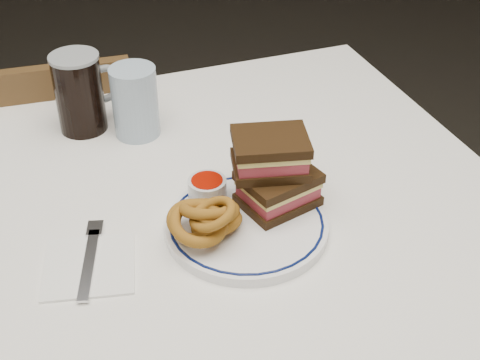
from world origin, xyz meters
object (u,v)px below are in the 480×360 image
object	(u,v)px
chair_far	(58,194)
beer_mug	(81,92)
reuben_sandwich	(274,171)
main_plate	(246,225)

from	to	relation	value
chair_far	beer_mug	bearing A→B (deg)	-74.42
chair_far	reuben_sandwich	world-z (taller)	reuben_sandwich
chair_far	reuben_sandwich	xyz separation A→B (m)	(0.30, -0.58, 0.38)
main_plate	beer_mug	xyz separation A→B (m)	(-0.17, 0.37, 0.06)
beer_mug	reuben_sandwich	bearing A→B (deg)	-56.16
reuben_sandwich	chair_far	bearing A→B (deg)	116.91
reuben_sandwich	beer_mug	bearing A→B (deg)	123.84
chair_far	reuben_sandwich	distance (m)	0.76
chair_far	beer_mug	world-z (taller)	beer_mug
chair_far	beer_mug	xyz separation A→B (m)	(0.07, -0.24, 0.38)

